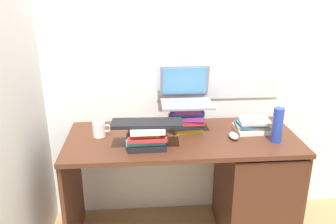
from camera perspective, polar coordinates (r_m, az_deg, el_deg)
The scene contains 11 objects.
wall_back at distance 2.48m, azimuth 1.61°, elevation 10.60°, with size 6.00×0.06×2.60m.
wall_left at distance 2.23m, azimuth -23.35°, elevation 7.89°, with size 0.05×6.00×2.60m, color silver.
desk at distance 2.50m, azimuth 11.38°, elevation -11.30°, with size 1.51×0.64×0.77m.
book_stack_tall at distance 2.35m, azimuth 3.09°, elevation -0.94°, with size 0.24×0.19×0.19m.
book_stack_keyboard_riser at distance 2.11m, azimuth -3.53°, elevation -3.99°, with size 0.25×0.19×0.15m.
book_stack_side at distance 2.42m, azimuth 13.58°, elevation -2.15°, with size 0.24×0.19×0.09m.
laptop at distance 2.35m, azimuth 2.94°, elevation 2.92°, with size 0.34×0.29×0.24m.
keyboard at distance 2.08m, azimuth -3.47°, elevation -1.86°, with size 0.42×0.14×0.02m, color black.
computer_mouse at distance 2.30m, azimuth 10.68°, elevation -3.84°, with size 0.06×0.10×0.04m, color #A5A8AD.
mug at distance 2.32m, azimuth -11.17°, elevation -2.78°, with size 0.12×0.08×0.10m.
water_bottle at distance 2.28m, azimuth 17.48°, elevation -2.07°, with size 0.07×0.07×0.23m, color #263FA5.
Camera 1 is at (-0.26, -2.07, 1.70)m, focal length 37.27 mm.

